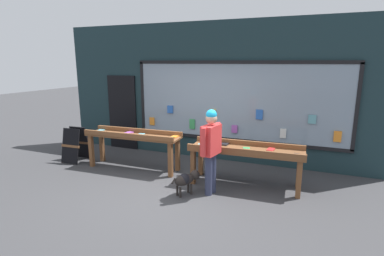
{
  "coord_description": "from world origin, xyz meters",
  "views": [
    {
      "loc": [
        2.48,
        -4.84,
        2.48
      ],
      "look_at": [
        0.24,
        0.69,
        1.15
      ],
      "focal_mm": 28.0,
      "sensor_mm": 36.0,
      "label": 1
    }
  ],
  "objects_px": {
    "display_table_left": "(133,139)",
    "person_browsing": "(211,146)",
    "display_table_right": "(246,153)",
    "sandwich_board_sign": "(76,144)",
    "small_dog": "(186,179)"
  },
  "relations": [
    {
      "from": "small_dog",
      "to": "sandwich_board_sign",
      "type": "relative_size",
      "value": 0.64
    },
    {
      "from": "display_table_right",
      "to": "person_browsing",
      "type": "height_order",
      "value": "person_browsing"
    },
    {
      "from": "person_browsing",
      "to": "sandwich_board_sign",
      "type": "bearing_deg",
      "value": 91.62
    },
    {
      "from": "display_table_left",
      "to": "display_table_right",
      "type": "xyz_separation_m",
      "value": [
        2.65,
        -0.0,
        -0.04
      ]
    },
    {
      "from": "sandwich_board_sign",
      "to": "person_browsing",
      "type": "bearing_deg",
      "value": -11.37
    },
    {
      "from": "display_table_right",
      "to": "sandwich_board_sign",
      "type": "height_order",
      "value": "sandwich_board_sign"
    },
    {
      "from": "display_table_left",
      "to": "person_browsing",
      "type": "height_order",
      "value": "person_browsing"
    },
    {
      "from": "display_table_right",
      "to": "sandwich_board_sign",
      "type": "relative_size",
      "value": 2.67
    },
    {
      "from": "sandwich_board_sign",
      "to": "small_dog",
      "type": "bearing_deg",
      "value": -15.99
    },
    {
      "from": "small_dog",
      "to": "sandwich_board_sign",
      "type": "height_order",
      "value": "sandwich_board_sign"
    },
    {
      "from": "small_dog",
      "to": "sandwich_board_sign",
      "type": "xyz_separation_m",
      "value": [
        -3.38,
        0.78,
        0.13
      ]
    },
    {
      "from": "person_browsing",
      "to": "display_table_left",
      "type": "bearing_deg",
      "value": 83.44
    },
    {
      "from": "display_table_right",
      "to": "person_browsing",
      "type": "bearing_deg",
      "value": -130.15
    },
    {
      "from": "display_table_right",
      "to": "person_browsing",
      "type": "distance_m",
      "value": 0.87
    },
    {
      "from": "small_dog",
      "to": "display_table_left",
      "type": "bearing_deg",
      "value": 96.45
    }
  ]
}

